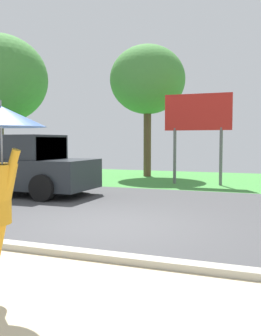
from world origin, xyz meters
name	(u,v)px	position (x,y,z in m)	size (l,w,h in m)	color
ground_plane	(152,205)	(0.00, 2.95, -0.05)	(40.00, 22.00, 0.20)	#424244
pickup_truck	(16,167)	(-4.66, 3.23, 0.87)	(5.20, 2.28, 1.88)	#23282D
roadside_billboard	(198,119)	(0.23, 7.98, 2.55)	(2.60, 0.12, 3.50)	slate
tree_right_mid	(148,80)	(-2.69, 10.58, 4.54)	(3.55, 3.55, 6.19)	brown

